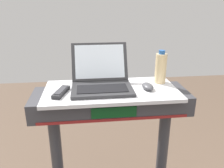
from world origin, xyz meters
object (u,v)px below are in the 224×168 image
object	(u,v)px
laptop	(101,79)
water_bottle	(161,68)
tv_remote	(61,92)
computer_mouse	(148,86)

from	to	relation	value
laptop	water_bottle	distance (m)	0.37
water_bottle	laptop	bearing A→B (deg)	-173.76
water_bottle	tv_remote	bearing A→B (deg)	-168.94
laptop	computer_mouse	xyz separation A→B (m)	(0.26, -0.06, -0.03)
laptop	tv_remote	distance (m)	0.24
laptop	computer_mouse	size ratio (longest dim) A/B	3.40
laptop	tv_remote	size ratio (longest dim) A/B	2.04
computer_mouse	water_bottle	distance (m)	0.16
computer_mouse	tv_remote	world-z (taller)	computer_mouse
computer_mouse	tv_remote	xyz separation A→B (m)	(-0.48, -0.01, -0.01)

